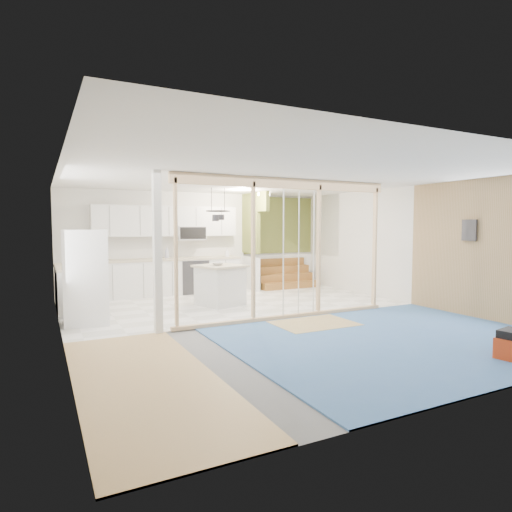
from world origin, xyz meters
name	(u,v)px	position (x,y,z in m)	size (l,w,h in m)	color
room	(273,250)	(0.00, 0.00, 1.30)	(7.01, 8.01, 2.61)	slate
floor_overlays	(275,319)	(0.07, 0.06, 0.01)	(7.00, 8.00, 0.03)	white
stud_frame	(260,233)	(-0.27, 0.00, 1.61)	(4.66, 0.14, 2.60)	#E3BE8B
base_cabinets	(144,280)	(-1.61, 3.36, 0.47)	(4.45, 2.24, 0.93)	white
upper_cabinets	(170,222)	(-0.84, 3.82, 1.82)	(3.60, 0.41, 0.85)	white
green_partition	(273,254)	(2.04, 3.66, 0.94)	(2.25, 1.51, 2.60)	olive
pot_rack	(218,214)	(-0.31, 1.89, 2.00)	(0.52, 0.52, 0.72)	black
sheathing_panel	(501,250)	(3.48, -2.00, 1.30)	(0.02, 4.00, 2.60)	tan
electrical_panel	(469,230)	(3.43, -1.40, 1.65)	(0.04, 0.30, 0.40)	#333338
ceiling_light	(264,194)	(1.40, 3.00, 2.54)	(0.32, 0.32, 0.08)	#FFEABF
fridge	(87,278)	(-3.04, 1.18, 0.83)	(0.81, 0.78, 1.66)	white
island	(220,286)	(-0.30, 1.80, 0.44)	(1.14, 1.14, 0.89)	silver
bowl	(218,264)	(-0.38, 1.74, 0.92)	(0.26, 0.26, 0.06)	silver
soap_bottle_a	(167,252)	(-0.94, 3.76, 1.07)	(0.11, 0.11, 0.29)	silver
soap_bottle_b	(227,252)	(0.63, 3.62, 1.04)	(0.09, 0.10, 0.21)	white
toolbox	(512,345)	(1.65, -3.40, 0.19)	(0.46, 0.38, 0.39)	#AF3110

